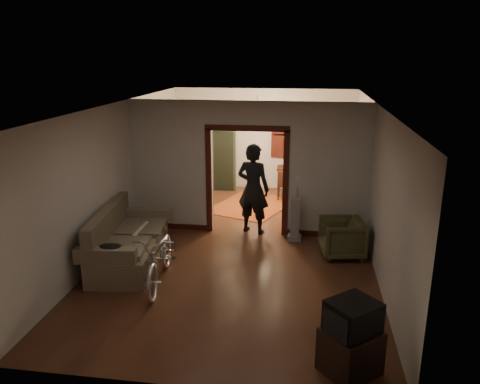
% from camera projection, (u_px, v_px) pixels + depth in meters
% --- Properties ---
extents(floor, '(5.00, 8.50, 0.01)m').
position_uv_depth(floor, '(242.00, 245.00, 9.44)').
color(floor, '#3B1E13').
rests_on(floor, ground).
extents(ceiling, '(5.00, 8.50, 0.01)m').
position_uv_depth(ceiling, '(242.00, 105.00, 8.64)').
color(ceiling, white).
rests_on(ceiling, floor).
extents(wall_back, '(5.00, 0.02, 2.80)m').
position_uv_depth(wall_back, '(264.00, 139.00, 13.07)').
color(wall_back, beige).
rests_on(wall_back, floor).
extents(wall_left, '(0.02, 8.50, 2.80)m').
position_uv_depth(wall_left, '(119.00, 173.00, 9.39)').
color(wall_left, beige).
rests_on(wall_left, floor).
extents(wall_right, '(0.02, 8.50, 2.80)m').
position_uv_depth(wall_right, '(375.00, 183.00, 8.69)').
color(wall_right, beige).
rests_on(wall_right, floor).
extents(partition_wall, '(5.00, 0.14, 2.80)m').
position_uv_depth(partition_wall, '(247.00, 169.00, 9.75)').
color(partition_wall, beige).
rests_on(partition_wall, floor).
extents(door_casing, '(1.74, 0.20, 2.32)m').
position_uv_depth(door_casing, '(247.00, 183.00, 9.84)').
color(door_casing, '#3B130D').
rests_on(door_casing, floor).
extents(far_window, '(0.98, 0.06, 1.28)m').
position_uv_depth(far_window, '(289.00, 135.00, 12.89)').
color(far_window, black).
rests_on(far_window, wall_back).
extents(chandelier, '(0.24, 0.24, 0.24)m').
position_uv_depth(chandelier, '(257.00, 113.00, 11.14)').
color(chandelier, '#FFE0A5').
rests_on(chandelier, ceiling).
extents(light_switch, '(0.08, 0.01, 0.12)m').
position_uv_depth(light_switch, '(298.00, 178.00, 9.58)').
color(light_switch, silver).
rests_on(light_switch, partition_wall).
extents(sofa, '(1.25, 2.33, 1.02)m').
position_uv_depth(sofa, '(129.00, 237.00, 8.50)').
color(sofa, brown).
rests_on(sofa, floor).
extents(rolled_paper, '(0.09, 0.75, 0.09)m').
position_uv_depth(rolled_paper, '(140.00, 230.00, 8.76)').
color(rolled_paper, beige).
rests_on(rolled_paper, sofa).
extents(jacket, '(0.43, 0.33, 0.13)m').
position_uv_depth(jacket, '(111.00, 248.00, 7.58)').
color(jacket, black).
rests_on(jacket, sofa).
extents(bicycle, '(0.85, 1.88, 0.95)m').
position_uv_depth(bicycle, '(160.00, 256.00, 7.76)').
color(bicycle, silver).
rests_on(bicycle, floor).
extents(armchair, '(0.91, 0.89, 0.72)m').
position_uv_depth(armchair, '(342.00, 238.00, 8.84)').
color(armchair, '#464728').
rests_on(armchair, floor).
extents(tv_stand, '(0.83, 0.82, 0.56)m').
position_uv_depth(tv_stand, '(350.00, 351.00, 5.61)').
color(tv_stand, black).
rests_on(tv_stand, floor).
extents(crt_tv, '(0.73, 0.73, 0.47)m').
position_uv_depth(crt_tv, '(353.00, 320.00, 5.49)').
color(crt_tv, black).
rests_on(crt_tv, tv_stand).
extents(vacuum, '(0.30, 0.25, 0.90)m').
position_uv_depth(vacuum, '(295.00, 220.00, 9.55)').
color(vacuum, gray).
rests_on(vacuum, floor).
extents(person, '(0.81, 0.65, 1.94)m').
position_uv_depth(person, '(253.00, 189.00, 9.86)').
color(person, black).
rests_on(person, floor).
extents(oriental_rug, '(2.24, 2.54, 0.02)m').
position_uv_depth(oriental_rug, '(252.00, 205.00, 11.86)').
color(oriental_rug, maroon).
rests_on(oriental_rug, floor).
extents(locker, '(0.95, 0.60, 1.80)m').
position_uv_depth(locker, '(220.00, 157.00, 13.16)').
color(locker, '#27321E').
rests_on(locker, floor).
extents(globe, '(0.25, 0.25, 0.25)m').
position_uv_depth(globe, '(219.00, 120.00, 12.86)').
color(globe, '#1E5972').
rests_on(globe, locker).
extents(desk, '(1.14, 0.85, 0.75)m').
position_uv_depth(desk, '(295.00, 181.00, 12.69)').
color(desk, black).
rests_on(desk, floor).
extents(desk_chair, '(0.45, 0.45, 0.80)m').
position_uv_depth(desk_chair, '(284.00, 185.00, 12.26)').
color(desk_chair, black).
rests_on(desk_chair, floor).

